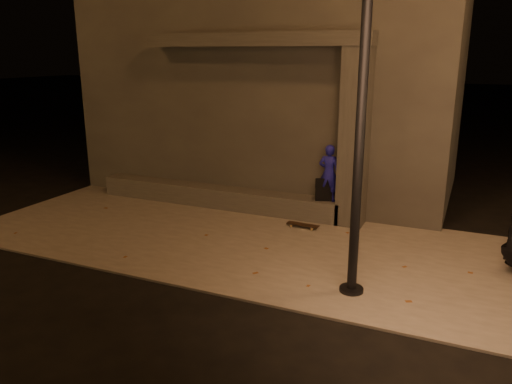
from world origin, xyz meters
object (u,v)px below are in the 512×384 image
at_px(column, 355,139).
at_px(backpack, 324,192).
at_px(skateboard, 303,225).
at_px(skateboarder, 329,173).

height_order(column, backpack, column).
relative_size(column, skateboard, 5.25).
relative_size(backpack, skateboard, 0.71).
bearing_deg(skateboarder, backpack, -0.55).
bearing_deg(skateboard, backpack, 74.23).
bearing_deg(backpack, skateboarder, -18.16).
xyz_separation_m(skateboarder, backpack, (-0.10, 0.00, -0.43)).
xyz_separation_m(column, backpack, (-0.60, 0.00, -1.18)).
distance_m(skateboarder, backpack, 0.44).
relative_size(skateboarder, backpack, 2.46).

